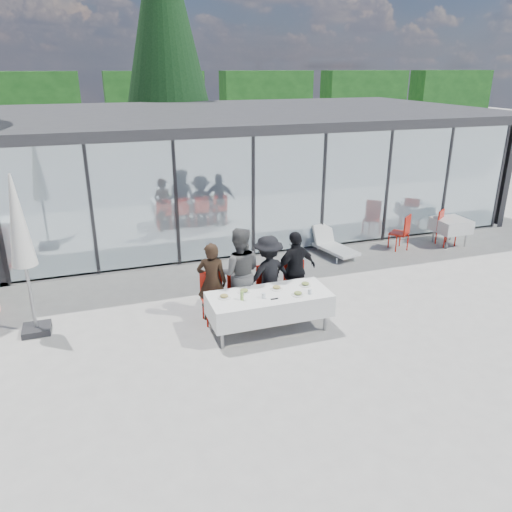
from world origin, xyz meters
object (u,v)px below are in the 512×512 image
Objects in this scene: diner_chair_c at (268,287)px; plate_b at (244,291)px; plate_extra at (298,294)px; folded_eyeglasses at (274,299)px; diner_a at (212,282)px; dining_table at (269,304)px; diner_d at (295,270)px; plate_d at (305,284)px; diner_chair_a at (213,295)px; plate_a at (224,296)px; lounger at (332,244)px; conifer_tree at (164,29)px; spare_table_right at (451,225)px; diner_chair_d at (296,283)px; diner_c at (268,274)px; spare_chair_b at (403,231)px; diner_chair_b at (240,291)px; spare_chair_a at (444,226)px; juice_bottle at (242,296)px; diner_b at (239,273)px; market_umbrella at (20,232)px; plate_c at (277,288)px.

plate_b is at bearing -141.63° from diner_chair_c.
folded_eyeglasses is (-0.47, -0.03, -0.02)m from plate_extra.
diner_a is at bearing 178.87° from diner_chair_c.
dining_table is 0.58m from plate_extra.
plate_d is (-0.06, -0.63, -0.04)m from diner_d.
diner_chair_c is at bearing 0.00° from diner_chair_a.
plate_a is at bearing 157.46° from folded_eyeglasses.
conifer_tree is (-2.58, 9.44, 5.73)m from lounger.
folded_eyeglasses is 7.18m from spare_table_right.
conifer_tree reaches higher than diner_chair_c.
diner_chair_d is 1.40m from plate_b.
diner_c is 1.86× the size of spare_table_right.
diner_c is 3.79m from lounger.
diner_c is at bearing -154.35° from spare_chair_b.
spare_chair_b reaches higher than spare_table_right.
diner_chair_b is at bearing -11.15° from diner_d.
diner_a reaches higher than folded_eyeglasses.
plate_extra is 0.24× the size of spare_chair_a.
spare_chair_b is at bearing 29.46° from juice_bottle.
diner_chair_c is at bearing -166.25° from diner_b.
folded_eyeglasses is 0.10× the size of lounger.
diner_b is 7.69× the size of plate_extra.
diner_a is at bearing -96.23° from conifer_tree.
dining_table is at bearing -7.55° from plate_a.
diner_chair_d is 13.21m from conifer_tree.
diner_chair_d reaches higher than juice_bottle.
diner_chair_c is 1.20m from juice_bottle.
diner_c is 4.61m from market_umbrella.
lounger is (2.15, 2.59, -0.28)m from diner_chair_d.
spare_table_right is (5.59, 2.18, -0.26)m from diner_d.
conifer_tree is at bearing 91.66° from plate_d.
plate_extra reaches higher than lounger.
diner_chair_a is at bearing 180.00° from diner_chair_b.
folded_eyeglasses is (0.90, -0.99, 0.22)m from diner_chair_a.
diner_chair_d is 6.13× the size of juice_bottle.
spare_table_right is (5.59, 2.20, 0.02)m from diner_chair_d.
folded_eyeglasses is at bearing -70.30° from diner_chair_b.
diner_chair_a is 0.61× the size of diner_c.
spare_chair_b is at bearing -65.22° from conifer_tree.
spare_table_right is at bearing 23.44° from juice_bottle.
plate_c is (-0.64, -0.59, 0.24)m from diner_chair_d.
plate_c is at bearing 147.73° from diner_b.
diner_a is 1.63× the size of diner_chair_a.
diner_chair_d is at bearing 69.17° from plate_extra.
spare_chair_a is at bearing -59.11° from conifer_tree.
diner_b is at bearing -160.14° from diner_a.
diner_a is 1.18m from diner_chair_c.
plate_d is at bearing -95.88° from diner_chair_d.
diner_a is 9.99× the size of juice_bottle.
plate_b is at bearing 154.87° from plate_extra.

